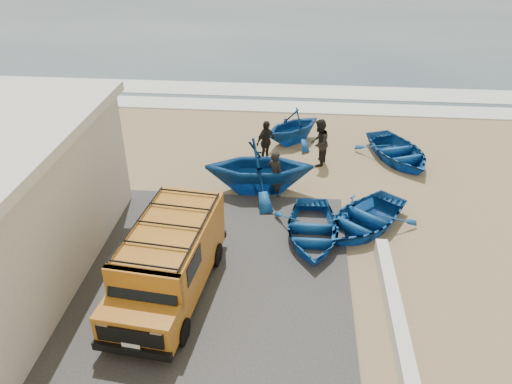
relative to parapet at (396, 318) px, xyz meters
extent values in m
plane|color=#9B825A|center=(-5.00, 3.00, -0.28)|extent=(160.00, 160.00, 0.00)
cube|color=#3C3A37|center=(-7.00, 1.00, -0.25)|extent=(12.00, 10.00, 0.05)
cube|color=white|center=(-5.00, 15.00, -0.25)|extent=(180.00, 1.60, 0.06)
cube|color=white|center=(-5.00, 17.50, -0.26)|extent=(180.00, 2.20, 0.04)
cube|color=black|center=(-8.55, 2.50, 2.33)|extent=(0.08, 0.70, 0.90)
cube|color=silver|center=(0.00, 0.00, 0.00)|extent=(0.35, 6.00, 0.55)
cube|color=#BB6F1C|center=(-5.88, 1.09, 0.89)|extent=(2.30, 4.04, 1.63)
cube|color=#BB6F1C|center=(-6.14, -1.27, 0.52)|extent=(1.97, 1.10, 0.89)
cube|color=black|center=(-6.09, -0.81, 1.31)|extent=(1.76, 0.52, 0.71)
cube|color=black|center=(-6.20, -1.73, 0.62)|extent=(1.60, 0.26, 0.45)
cube|color=black|center=(-6.20, -1.76, 0.19)|extent=(1.92, 0.35, 0.22)
cube|color=black|center=(-5.88, 1.04, 1.78)|extent=(2.17, 3.74, 0.06)
cylinder|color=black|center=(-6.97, -0.78, 0.07)|extent=(0.29, 0.71, 0.69)
cylinder|color=black|center=(-6.63, 2.27, 0.07)|extent=(0.29, 0.71, 0.69)
cylinder|color=black|center=(-5.22, -0.98, 0.07)|extent=(0.29, 0.71, 0.69)
cylinder|color=black|center=(-4.88, 2.07, 0.07)|extent=(0.29, 0.71, 0.69)
imported|color=#1452A1|center=(-2.06, 3.58, 0.09)|extent=(2.55, 3.54, 0.73)
imported|color=#1452A1|center=(-0.37, 4.35, 0.10)|extent=(4.30, 4.47, 0.75)
imported|color=#1452A1|center=(-3.97, 6.43, 0.76)|extent=(4.21, 3.72, 2.06)
imported|color=#1452A1|center=(1.49, 9.44, 0.11)|extent=(3.88, 4.49, 0.78)
imported|color=#1452A1|center=(-2.87, 10.79, 0.50)|extent=(3.88, 3.87, 1.55)
imported|color=black|center=(-3.37, 6.13, 0.62)|extent=(0.77, 0.73, 1.78)
imported|color=black|center=(-1.78, 8.75, 0.69)|extent=(0.95, 1.10, 1.93)
imported|color=black|center=(-3.91, 8.84, 0.61)|extent=(0.97, 1.08, 1.77)
camera|label=1|loc=(-2.68, -9.39, 9.11)|focal=35.00mm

